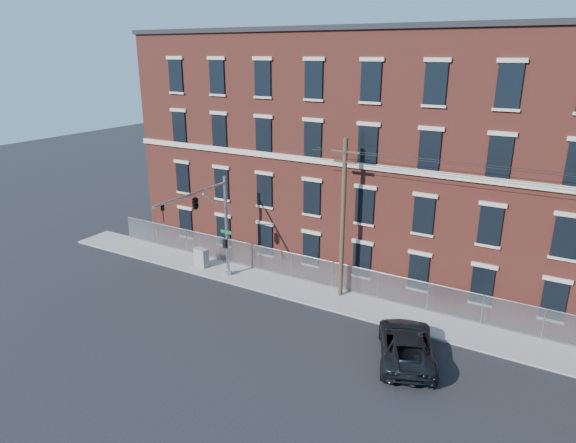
{
  "coord_description": "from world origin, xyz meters",
  "views": [
    {
      "loc": [
        13.74,
        -21.13,
        14.82
      ],
      "look_at": [
        -0.92,
        4.0,
        5.02
      ],
      "focal_mm": 31.51,
      "sensor_mm": 36.0,
      "label": 1
    }
  ],
  "objects_px": {
    "utility_pole_near": "(343,217)",
    "pickup_truck": "(406,344)",
    "traffic_signal_mast": "(203,211)",
    "utility_cabinet": "(201,257)"
  },
  "relations": [
    {
      "from": "traffic_signal_mast",
      "to": "utility_pole_near",
      "type": "xyz_separation_m",
      "value": [
        8.0,
        3.42,
        -0.05
      ]
    },
    {
      "from": "utility_pole_near",
      "to": "utility_cabinet",
      "type": "distance_m",
      "value": 11.52
    },
    {
      "from": "utility_pole_near",
      "to": "pickup_truck",
      "type": "distance_m",
      "value": 8.64
    },
    {
      "from": "traffic_signal_mast",
      "to": "utility_pole_near",
      "type": "relative_size",
      "value": 0.7
    },
    {
      "from": "traffic_signal_mast",
      "to": "utility_pole_near",
      "type": "distance_m",
      "value": 8.7
    },
    {
      "from": "pickup_truck",
      "to": "utility_pole_near",
      "type": "bearing_deg",
      "value": -59.94
    },
    {
      "from": "traffic_signal_mast",
      "to": "pickup_truck",
      "type": "bearing_deg",
      "value": -4.81
    },
    {
      "from": "traffic_signal_mast",
      "to": "pickup_truck",
      "type": "relative_size",
      "value": 1.22
    },
    {
      "from": "utility_pole_near",
      "to": "utility_cabinet",
      "type": "height_order",
      "value": "utility_pole_near"
    },
    {
      "from": "utility_pole_near",
      "to": "pickup_truck",
      "type": "bearing_deg",
      "value": -38.53
    }
  ]
}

